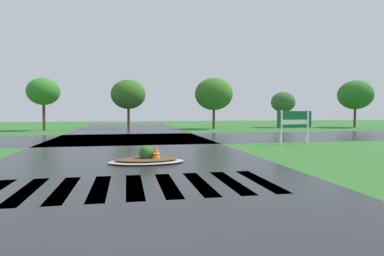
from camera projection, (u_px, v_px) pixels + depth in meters
The scene contains 7 objects.
asphalt_roadway at pixel (132, 159), 13.88m from camera, with size 10.97×80.00×0.01m, color #232628.
asphalt_cross_road at pixel (129, 139), 24.12m from camera, with size 90.00×9.87×0.01m, color #232628.
crosswalk_stripes at pixel (134, 186), 8.95m from camera, with size 7.65×3.14×0.01m.
estate_billboard at pixel (294, 121), 19.99m from camera, with size 2.40×0.45×2.06m.
median_island at pixel (146, 159), 12.94m from camera, with size 2.94×1.62×0.68m.
traffic_cone at pixel (156, 154), 12.84m from camera, with size 0.45×0.45×0.71m.
background_treeline at pixel (193, 95), 36.87m from camera, with size 48.29×5.55×5.68m.
Camera 1 is at (-0.19, -4.02, 2.04)m, focal length 31.09 mm.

